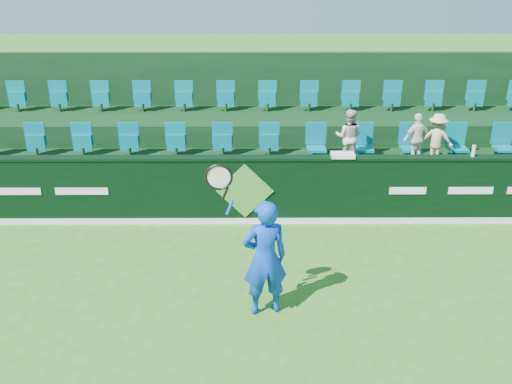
{
  "coord_description": "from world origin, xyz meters",
  "views": [
    {
      "loc": [
        0.16,
        -6.05,
        4.98
      ],
      "look_at": [
        0.21,
        2.8,
        1.15
      ],
      "focal_mm": 40.0,
      "sensor_mm": 36.0,
      "label": 1
    }
  ],
  "objects_px": {
    "spectator_right": "(437,139)",
    "towel": "(343,155)",
    "tennis_player": "(264,257)",
    "drinks_bottle": "(474,151)",
    "spectator_left": "(349,137)",
    "spectator_middle": "(417,139)"
  },
  "relations": [
    {
      "from": "spectator_right",
      "to": "towel",
      "type": "xyz_separation_m",
      "value": [
        -2.1,
        -1.12,
        0.05
      ]
    },
    {
      "from": "tennis_player",
      "to": "spectator_right",
      "type": "distance_m",
      "value": 5.49
    },
    {
      "from": "towel",
      "to": "drinks_bottle",
      "type": "relative_size",
      "value": 1.99
    },
    {
      "from": "spectator_left",
      "to": "drinks_bottle",
      "type": "bearing_deg",
      "value": 168.17
    },
    {
      "from": "spectator_left",
      "to": "spectator_right",
      "type": "xyz_separation_m",
      "value": [
        1.82,
        0.0,
        -0.05
      ]
    },
    {
      "from": "tennis_player",
      "to": "spectator_right",
      "type": "height_order",
      "value": "tennis_player"
    },
    {
      "from": "spectator_middle",
      "to": "drinks_bottle",
      "type": "bearing_deg",
      "value": 103.48
    },
    {
      "from": "tennis_player",
      "to": "spectator_right",
      "type": "xyz_separation_m",
      "value": [
        3.62,
        4.1,
        0.42
      ]
    },
    {
      "from": "tennis_player",
      "to": "drinks_bottle",
      "type": "xyz_separation_m",
      "value": [
        3.97,
        2.98,
        0.55
      ]
    },
    {
      "from": "spectator_left",
      "to": "spectator_middle",
      "type": "height_order",
      "value": "spectator_left"
    },
    {
      "from": "tennis_player",
      "to": "towel",
      "type": "relative_size",
      "value": 5.55
    },
    {
      "from": "tennis_player",
      "to": "spectator_left",
      "type": "bearing_deg",
      "value": 66.26
    },
    {
      "from": "spectator_middle",
      "to": "drinks_bottle",
      "type": "height_order",
      "value": "spectator_middle"
    },
    {
      "from": "spectator_left",
      "to": "spectator_middle",
      "type": "relative_size",
      "value": 1.08
    },
    {
      "from": "spectator_left",
      "to": "spectator_middle",
      "type": "bearing_deg",
      "value": -164.43
    },
    {
      "from": "spectator_middle",
      "to": "spectator_left",
      "type": "bearing_deg",
      "value": -20.42
    },
    {
      "from": "spectator_left",
      "to": "towel",
      "type": "height_order",
      "value": "spectator_left"
    },
    {
      "from": "drinks_bottle",
      "to": "spectator_middle",
      "type": "bearing_deg",
      "value": 123.9
    },
    {
      "from": "spectator_middle",
      "to": "towel",
      "type": "relative_size",
      "value": 2.45
    },
    {
      "from": "spectator_left",
      "to": "towel",
      "type": "distance_m",
      "value": 1.16
    },
    {
      "from": "tennis_player",
      "to": "spectator_left",
      "type": "relative_size",
      "value": 2.1
    },
    {
      "from": "spectator_left",
      "to": "towel",
      "type": "relative_size",
      "value": 2.65
    }
  ]
}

